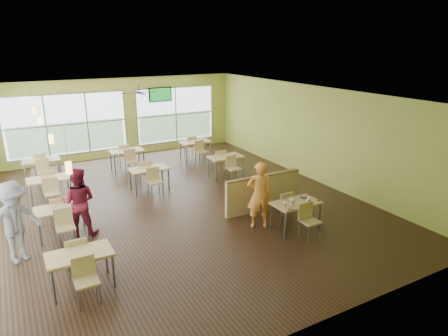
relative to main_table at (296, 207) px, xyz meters
The scene contains 20 objects.
room 3.73m from the main_table, 123.69° to the left, with size 12.00×12.04×3.20m.
window_bays 7.70m from the main_table, 127.41° to the left, with size 9.24×10.24×2.38m.
main_table is the anchor object (origin of this frame).
half_wall_divider 1.45m from the main_table, 90.00° to the left, with size 2.40×0.14×1.04m.
dining_tables 5.61m from the main_table, 122.91° to the left, with size 6.92×8.72×0.87m.
pendant_lights 6.62m from the main_table, 144.75° to the left, with size 0.11×7.31×0.86m.
ceiling_fan 6.73m from the main_table, 108.43° to the left, with size 1.25×1.25×0.29m.
tv_backwall 9.08m from the main_table, 91.29° to the left, with size 1.00×0.07×0.60m.
man_plaid 0.96m from the main_table, 140.43° to the left, with size 0.64×0.42×1.75m, color #FD521C.
patron_maroon 5.35m from the main_table, 153.56° to the left, with size 0.83×0.65×1.71m, color maroon.
patron_grey 6.44m from the main_table, 164.61° to the left, with size 1.18×0.68×1.83m, color slate.
cup_blue 0.48m from the main_table, 169.36° to the right, with size 0.09×0.09×0.33m.
cup_yellow 0.27m from the main_table, 163.87° to the right, with size 0.10×0.10×0.37m.
cup_red_near 0.33m from the main_table, 57.73° to the right, with size 0.09×0.09×0.33m.
cup_red_far 0.37m from the main_table, 30.36° to the right, with size 0.10×0.10×0.36m.
food_basket 0.43m from the main_table, 20.52° to the left, with size 0.25×0.25×0.06m.
ketchup_cup 0.60m from the main_table, 20.16° to the right, with size 0.07×0.07×0.03m, color #AE1118.
wrapper_left 0.51m from the main_table, 145.90° to the right, with size 0.14×0.13×0.04m, color #9A784A.
wrapper_mid 0.23m from the main_table, 104.40° to the left, with size 0.21×0.19×0.05m, color #9A784A.
wrapper_right 0.37m from the main_table, 62.06° to the right, with size 0.12×0.11×0.03m, color #9A784A.
Camera 1 is at (-4.05, -10.20, 4.58)m, focal length 32.00 mm.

